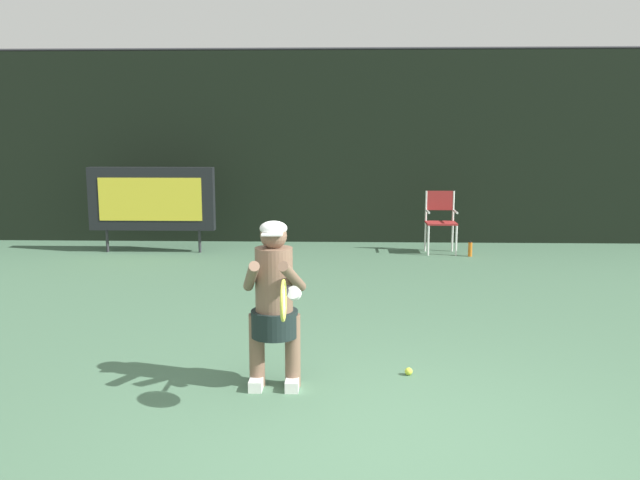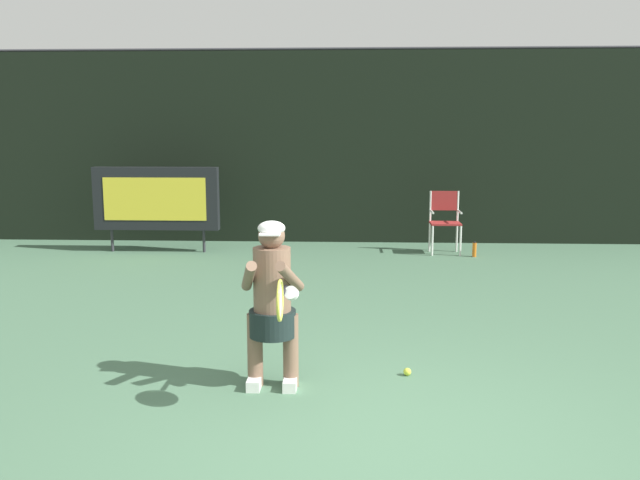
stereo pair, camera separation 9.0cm
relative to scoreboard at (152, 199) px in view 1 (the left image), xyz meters
The scene contains 8 objects.
ground 8.32m from the scoreboard, 64.02° to the right, with size 18.00×22.00×0.03m.
backdrop_screen 3.93m from the scoreboard, 19.12° to the left, with size 18.00×0.12×3.66m.
scoreboard is the anchor object (origin of this frame).
umpire_chair 5.07m from the scoreboard, ahead, with size 0.52×0.44×1.08m.
water_bottle 5.59m from the scoreboard, ahead, with size 0.07×0.07×0.27m.
tennis_player 6.78m from the scoreboard, 65.83° to the right, with size 0.53×0.61×1.40m.
tennis_racket 7.35m from the scoreboard, 66.74° to the right, with size 0.03×0.60×0.31m.
tennis_ball_loose 7.13m from the scoreboard, 56.33° to the right, with size 0.07×0.07×0.07m.
Camera 1 is at (-0.29, -4.24, 2.12)m, focal length 37.33 mm.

